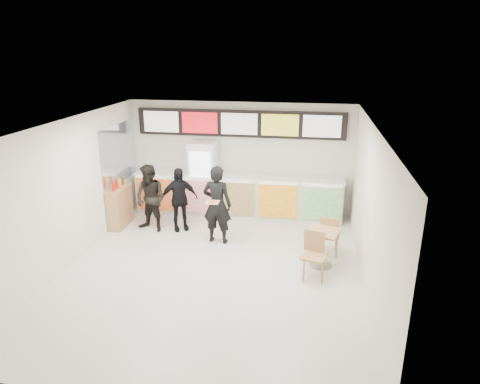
% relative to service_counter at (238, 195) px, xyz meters
% --- Properties ---
extents(floor, '(7.00, 7.00, 0.00)m').
position_rel_service_counter_xyz_m(floor, '(-0.00, -3.09, -0.57)').
color(floor, beige).
rests_on(floor, ground).
extents(ceiling, '(7.00, 7.00, 0.00)m').
position_rel_service_counter_xyz_m(ceiling, '(-0.00, -3.09, 2.43)').
color(ceiling, white).
rests_on(ceiling, wall_back).
extents(wall_back, '(6.00, 0.00, 6.00)m').
position_rel_service_counter_xyz_m(wall_back, '(-0.00, 0.41, 0.93)').
color(wall_back, silver).
rests_on(wall_back, floor).
extents(wall_left, '(0.00, 7.00, 7.00)m').
position_rel_service_counter_xyz_m(wall_left, '(-3.00, -3.09, 0.93)').
color(wall_left, silver).
rests_on(wall_left, floor).
extents(wall_right, '(0.00, 7.00, 7.00)m').
position_rel_service_counter_xyz_m(wall_right, '(3.00, -3.09, 0.93)').
color(wall_right, silver).
rests_on(wall_right, floor).
extents(service_counter, '(5.56, 0.77, 1.14)m').
position_rel_service_counter_xyz_m(service_counter, '(0.00, 0.00, 0.00)').
color(service_counter, silver).
rests_on(service_counter, floor).
extents(menu_board, '(5.50, 0.14, 0.70)m').
position_rel_service_counter_xyz_m(menu_board, '(0.00, 0.32, 1.88)').
color(menu_board, black).
rests_on(menu_board, wall_back).
extents(drinks_fridge, '(0.70, 0.67, 2.00)m').
position_rel_service_counter_xyz_m(drinks_fridge, '(-0.93, 0.02, 0.43)').
color(drinks_fridge, white).
rests_on(drinks_fridge, floor).
extents(mirror_panel, '(0.01, 2.00, 1.50)m').
position_rel_service_counter_xyz_m(mirror_panel, '(-2.99, -0.64, 1.18)').
color(mirror_panel, '#B2B7BF').
rests_on(mirror_panel, wall_left).
extents(customer_main, '(0.71, 0.51, 1.85)m').
position_rel_service_counter_xyz_m(customer_main, '(-0.17, -1.71, 0.35)').
color(customer_main, black).
rests_on(customer_main, floor).
extents(customer_left, '(0.97, 0.85, 1.68)m').
position_rel_service_counter_xyz_m(customer_left, '(-1.92, -1.35, 0.27)').
color(customer_left, black).
rests_on(customer_left, floor).
extents(customer_mid, '(1.01, 0.78, 1.60)m').
position_rel_service_counter_xyz_m(customer_mid, '(-1.26, -1.17, 0.23)').
color(customer_mid, black).
rests_on(customer_mid, floor).
extents(pizza_slice, '(0.36, 0.36, 0.02)m').
position_rel_service_counter_xyz_m(pizza_slice, '(-0.17, -2.16, 0.58)').
color(pizza_slice, beige).
rests_on(pizza_slice, customer_main).
extents(cafe_table, '(0.86, 1.67, 0.94)m').
position_rel_service_counter_xyz_m(cafe_table, '(2.20, -2.49, -0.02)').
color(cafe_table, tan).
rests_on(cafe_table, floor).
extents(condiment_ledge, '(0.37, 0.91, 1.21)m').
position_rel_service_counter_xyz_m(condiment_ledge, '(-2.82, -1.21, -0.06)').
color(condiment_ledge, tan).
rests_on(condiment_ledge, floor).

